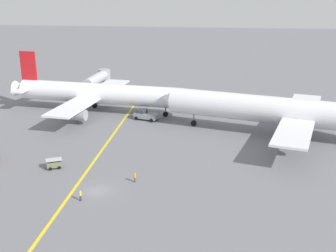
# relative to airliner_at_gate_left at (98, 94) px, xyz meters

# --- Properties ---
(ground_plane) EXTENTS (600.00, 600.00, 0.00)m
(ground_plane) POSITION_rel_airliner_at_gate_left_xyz_m (12.82, -43.29, -4.81)
(ground_plane) COLOR slate
(taxiway_stripe) EXTENTS (4.21, 119.96, 0.01)m
(taxiway_stripe) POSITION_rel_airliner_at_gate_left_xyz_m (8.72, -33.29, -4.81)
(taxiway_stripe) COLOR yellow
(taxiway_stripe) RESTS_ON ground
(airliner_at_gate_left) EXTENTS (48.46, 39.77, 14.91)m
(airliner_at_gate_left) POSITION_rel_airliner_at_gate_left_xyz_m (0.00, 0.00, 0.00)
(airliner_at_gate_left) COLOR white
(airliner_at_gate_left) RESTS_ON ground
(airliner_being_pushed) EXTENTS (56.43, 39.77, 15.57)m
(airliner_being_pushed) POSITION_rel_airliner_at_gate_left_xyz_m (45.43, -13.19, 0.78)
(airliner_being_pushed) COLOR silver
(airliner_being_pushed) RESTS_ON ground
(pushback_tug) EXTENTS (8.98, 4.38, 2.81)m
(pushback_tug) POSITION_rel_airliner_at_gate_left_xyz_m (13.14, -4.81, -3.62)
(pushback_tug) COLOR gray
(pushback_tug) RESTS_ON ground
(gse_baggage_cart_trailing) EXTENTS (3.15, 2.66, 1.71)m
(gse_baggage_cart_trailing) POSITION_rel_airliner_at_gate_left_xyz_m (2.74, -35.77, -3.95)
(gse_baggage_cart_trailing) COLOR #666B4C
(gse_baggage_cart_trailing) RESTS_ON ground
(ground_crew_wing_walker_right) EXTENTS (0.45, 0.38, 1.69)m
(ground_crew_wing_walker_right) POSITION_rel_airliner_at_gate_left_xyz_m (18.03, -39.31, -3.93)
(ground_crew_wing_walker_right) COLOR #4C4C51
(ground_crew_wing_walker_right) RESTS_ON ground
(ground_crew_marshaller_foreground) EXTENTS (0.50, 0.36, 1.70)m
(ground_crew_marshaller_foreground) POSITION_rel_airliner_at_gate_left_xyz_m (11.35, -46.67, -3.92)
(ground_crew_marshaller_foreground) COLOR #2D3351
(ground_crew_marshaller_foreground) RESTS_ON ground
(jet_bridge) EXTENTS (4.14, 17.21, 5.99)m
(jet_bridge) POSITION_rel_airliner_at_gate_left_xyz_m (-6.70, 21.78, -0.60)
(jet_bridge) COLOR #B7B7BC
(jet_bridge) RESTS_ON ground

